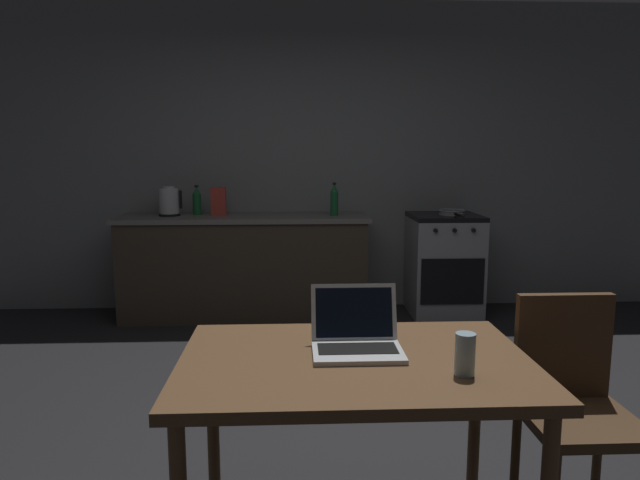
{
  "coord_description": "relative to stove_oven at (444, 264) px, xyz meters",
  "views": [
    {
      "loc": [
        -0.15,
        -2.65,
        1.45
      ],
      "look_at": [
        0.01,
        0.77,
        0.92
      ],
      "focal_mm": 32.18,
      "sensor_mm": 36.0,
      "label": 1
    }
  ],
  "objects": [
    {
      "name": "electric_kettle",
      "position": [
        -2.41,
        0.0,
        0.57
      ],
      "size": [
        0.2,
        0.18,
        0.26
      ],
      "color": "black",
      "rests_on": "kitchen_counter"
    },
    {
      "name": "drinking_glass",
      "position": [
        -0.79,
        -3.24,
        0.36
      ],
      "size": [
        0.07,
        0.07,
        0.14
      ],
      "color": "#99B7C6",
      "rests_on": "dining_table"
    },
    {
      "name": "stove_oven",
      "position": [
        0.0,
        0.0,
        0.0
      ],
      "size": [
        0.6,
        0.62,
        0.9
      ],
      "color": "gray",
      "rests_on": "ground_plane"
    },
    {
      "name": "frying_pan",
      "position": [
        0.05,
        -0.03,
        0.47
      ],
      "size": [
        0.24,
        0.41,
        0.05
      ],
      "color": "gray",
      "rests_on": "stove_oven"
    },
    {
      "name": "bottle",
      "position": [
        -0.99,
        -0.05,
        0.58
      ],
      "size": [
        0.07,
        0.07,
        0.29
      ],
      "color": "#19592D",
      "rests_on": "kitchen_counter"
    },
    {
      "name": "cereal_box",
      "position": [
        -1.99,
        0.02,
        0.57
      ],
      "size": [
        0.13,
        0.05,
        0.24
      ],
      "color": "#B2382D",
      "rests_on": "kitchen_counter"
    },
    {
      "name": "laptop",
      "position": [
        -1.11,
        -3.0,
        0.33
      ],
      "size": [
        0.32,
        0.29,
        0.22
      ],
      "rotation": [
        0.0,
        0.0,
        0.05
      ],
      "color": "silver",
      "rests_on": "dining_table"
    },
    {
      "name": "chair",
      "position": [
        -0.28,
        -2.95,
        0.07
      ],
      "size": [
        0.4,
        0.4,
        0.9
      ],
      "rotation": [
        0.0,
        0.0,
        0.07
      ],
      "color": "#4C331E",
      "rests_on": "ground_plane"
    },
    {
      "name": "kitchen_counter",
      "position": [
        -1.77,
        0.0,
        0.0
      ],
      "size": [
        2.16,
        0.64,
        0.9
      ],
      "color": "#382D23",
      "rests_on": "ground_plane"
    },
    {
      "name": "back_wall",
      "position": [
        -0.89,
        0.35,
        0.94
      ],
      "size": [
        6.4,
        0.1,
        2.77
      ],
      "primitive_type": "cube",
      "color": "slate",
      "rests_on": "ground_plane"
    },
    {
      "name": "dining_table",
      "position": [
        -1.13,
        -3.07,
        0.21
      ],
      "size": [
        1.23,
        0.82,
        0.74
      ],
      "color": "brown",
      "rests_on": "ground_plane"
    },
    {
      "name": "ground_plane",
      "position": [
        -1.19,
        -2.32,
        -0.45
      ],
      "size": [
        12.0,
        12.0,
        0.0
      ],
      "primitive_type": "plane",
      "color": "black"
    },
    {
      "name": "bottle_b",
      "position": [
        -2.19,
        0.08,
        0.57
      ],
      "size": [
        0.07,
        0.07,
        0.26
      ],
      "color": "#19592D",
      "rests_on": "kitchen_counter"
    }
  ]
}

